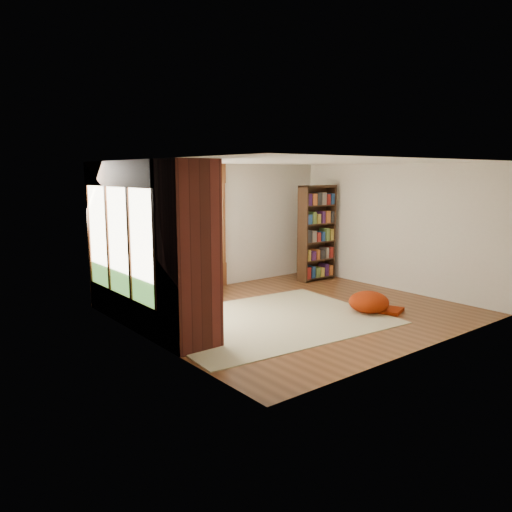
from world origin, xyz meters
TOP-DOWN VIEW (x-y plane):
  - floor at (0.00, 0.00)m, footprint 5.50×5.50m
  - ceiling at (0.00, 0.00)m, footprint 5.50×5.50m
  - wall_back at (0.00, 2.50)m, footprint 5.50×0.04m
  - wall_front at (0.00, -2.50)m, footprint 5.50×0.04m
  - wall_left at (-2.75, 0.00)m, footprint 0.04×5.00m
  - wall_right at (2.75, 0.00)m, footprint 0.04×5.00m
  - windows_back at (-1.20, 2.47)m, footprint 2.82×0.10m
  - windows_left at (-2.72, 1.20)m, footprint 0.10×2.62m
  - roller_blind at (-2.69, 2.03)m, footprint 0.03×0.72m
  - brick_chimney at (-2.40, -0.35)m, footprint 0.70×0.70m
  - sectional_sofa at (-1.95, 1.70)m, footprint 2.20×2.20m
  - area_rug at (-0.75, -0.13)m, footprint 3.93×3.14m
  - bookshelf at (2.14, 1.65)m, footprint 0.92×0.31m
  - pouf at (0.92, -0.85)m, footprint 0.70×0.70m
  - dog_tan at (-1.44, 1.89)m, footprint 1.05×0.85m
  - dog_brindle at (-2.35, 1.02)m, footprint 0.60×0.81m
  - throw_pillows at (-1.92, 1.85)m, footprint 1.98×1.68m

SIDE VIEW (x-z plane):
  - floor at x=0.00m, z-range 0.00..0.00m
  - area_rug at x=-0.75m, z-range 0.00..0.01m
  - pouf at x=0.92m, z-range 0.01..0.39m
  - sectional_sofa at x=-1.95m, z-range -0.10..0.70m
  - dog_brindle at x=-2.35m, z-range 0.54..0.94m
  - throw_pillows at x=-1.92m, z-range 0.56..1.01m
  - dog_tan at x=-1.44m, z-range 0.54..1.06m
  - bookshelf at x=2.14m, z-range 0.00..2.14m
  - wall_back at x=0.00m, z-range 0.00..2.60m
  - wall_front at x=0.00m, z-range 0.00..2.60m
  - wall_left at x=-2.75m, z-range 0.00..2.60m
  - wall_right at x=2.75m, z-range 0.00..2.60m
  - brick_chimney at x=-2.40m, z-range 0.00..2.60m
  - windows_back at x=-1.20m, z-range 0.40..2.30m
  - windows_left at x=-2.72m, z-range 0.40..2.30m
  - roller_blind at x=-2.69m, z-range 1.30..2.20m
  - ceiling at x=0.00m, z-range 2.60..2.60m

